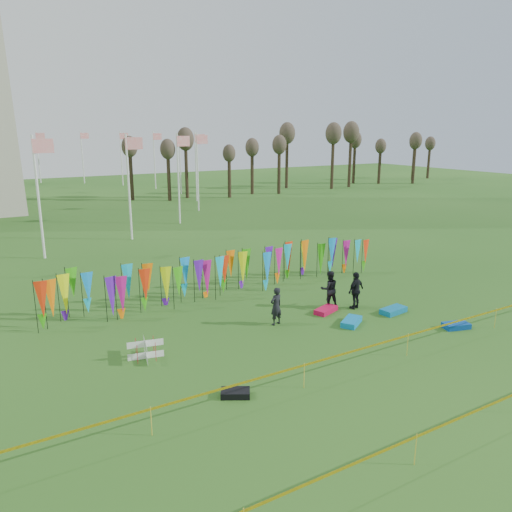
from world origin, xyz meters
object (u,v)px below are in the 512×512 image
person_left (276,306)px  kite_bag_red (326,310)px  person_right (356,290)px  kite_bag_black (235,393)px  person_mid (329,289)px  kite_bag_blue (456,326)px  kite_bag_teal (393,310)px  box_kite (146,350)px  kite_bag_turquoise (351,322)px

person_left → kite_bag_red: person_left is taller
person_right → kite_bag_red: size_ratio=1.44×
kite_bag_red → kite_bag_black: 8.53m
person_mid → person_left: bearing=28.9°
person_left → person_right: bearing=165.9°
kite_bag_blue → kite_bag_teal: 2.88m
person_right → kite_bag_blue: (2.11, -4.10, -0.79)m
person_mid → kite_bag_blue: size_ratio=1.61×
kite_bag_red → person_right: bearing=-10.0°
box_kite → kite_bag_black: (1.61, -4.07, -0.27)m
kite_bag_teal → box_kite: bearing=174.0°
person_left → kite_bag_black: 6.32m
person_mid → kite_bag_red: person_mid is taller
box_kite → person_right: bearing=1.0°
kite_bag_red → person_left: bearing=-178.8°
kite_bag_blue → kite_bag_teal: bearing=109.8°
person_mid → kite_bag_red: (-0.60, -0.54, -0.79)m
person_mid → kite_bag_red: bearing=61.2°
person_mid → person_right: size_ratio=0.99×
person_left → box_kite: bearing=-7.6°
kite_bag_black → kite_bag_teal: bearing=16.1°
kite_bag_blue → kite_bag_teal: kite_bag_teal is taller
kite_bag_turquoise → kite_bag_red: bearing=91.4°
box_kite → kite_bag_red: box_kite is taller
kite_bag_blue → kite_bag_red: size_ratio=0.89×
person_mid → kite_bag_black: 9.36m
kite_bag_red → kite_bag_teal: bearing=-31.7°
box_kite → kite_bag_turquoise: 8.99m
kite_bag_turquoise → box_kite: bearing=171.7°
person_mid → person_right: 1.25m
kite_bag_teal → kite_bag_turquoise: bearing=-178.0°
box_kite → person_left: (6.02, 0.40, 0.47)m
person_mid → kite_bag_teal: (2.08, -2.19, -0.77)m
kite_bag_blue → kite_bag_black: (-10.89, -0.15, -0.01)m
person_left → kite_bag_blue: bearing=135.0°
box_kite → kite_bag_black: bearing=-68.4°
box_kite → kite_bag_turquoise: (8.89, -1.29, -0.25)m
kite_bag_turquoise → kite_bag_blue: bearing=-36.0°
person_left → kite_bag_red: 2.92m
kite_bag_red → kite_bag_black: size_ratio=1.35×
person_mid → person_right: person_right is taller
person_right → kite_bag_blue: bearing=104.4°
kite_bag_turquoise → person_mid: bearing=76.4°
kite_bag_blue → kite_bag_red: 5.70m
box_kite → person_left: size_ratio=0.44×
kite_bag_red → box_kite: bearing=-177.1°
box_kite → kite_bag_teal: bearing=-6.0°
person_mid → kite_bag_teal: 3.12m
person_right → kite_bag_turquoise: bearing=31.6°
kite_bag_blue → person_mid: bearing=121.9°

